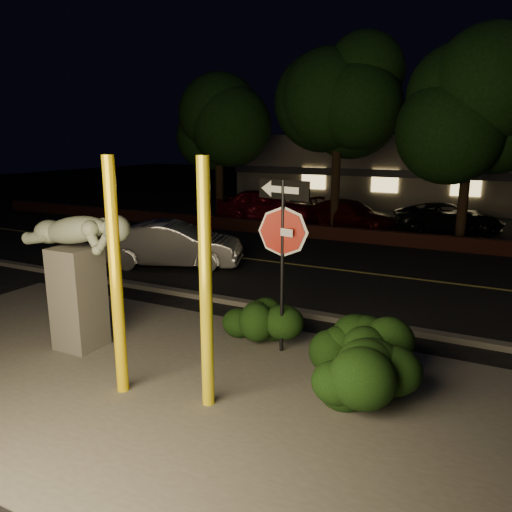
{
  "coord_description": "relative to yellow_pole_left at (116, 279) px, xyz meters",
  "views": [
    {
      "loc": [
        4.04,
        -6.81,
        3.81
      ],
      "look_at": [
        -0.21,
        1.49,
        1.6
      ],
      "focal_mm": 35.0,
      "sensor_mm": 36.0,
      "label": 1
    }
  ],
  "objects": [
    {
      "name": "patio",
      "position": [
        0.99,
        0.49,
        -1.78
      ],
      "size": [
        14.0,
        6.0,
        0.02
      ],
      "primitive_type": "cube",
      "color": "#4C4944",
      "rests_on": "ground"
    },
    {
      "name": "tree_far_a",
      "position": [
        -7.01,
        14.49,
        3.55
      ],
      "size": [
        4.6,
        4.6,
        7.43
      ],
      "color": "black",
      "rests_on": "ground"
    },
    {
      "name": "parked_car_darkred",
      "position": [
        -1.03,
        15.2,
        -1.17
      ],
      "size": [
        4.61,
        2.95,
        1.24
      ],
      "primitive_type": "imported",
      "rotation": [
        0.0,
        0.0,
        1.26
      ],
      "color": "#410A07",
      "rests_on": "ground"
    },
    {
      "name": "hedge_far_right",
      "position": [
        3.53,
        1.28,
        -1.24
      ],
      "size": [
        1.8,
        1.38,
        1.11
      ],
      "primitive_type": "ellipsoid",
      "rotation": [
        0.0,
        0.0,
        0.27
      ],
      "color": "black",
      "rests_on": "ground"
    },
    {
      "name": "brick_wall",
      "position": [
        0.99,
        12.79,
        -1.54
      ],
      "size": [
        40.0,
        0.35,
        0.5
      ],
      "primitive_type": "cube",
      "color": "#4A2018",
      "rests_on": "ground"
    },
    {
      "name": "ground",
      "position": [
        0.99,
        11.49,
        -1.79
      ],
      "size": [
        90.0,
        90.0,
        0.0
      ],
      "primitive_type": "plane",
      "color": "black",
      "rests_on": "ground"
    },
    {
      "name": "curb",
      "position": [
        0.99,
        4.39,
        -1.73
      ],
      "size": [
        80.0,
        0.25,
        0.12
      ],
      "primitive_type": "cube",
      "color": "#4C4944",
      "rests_on": "ground"
    },
    {
      "name": "sculpture",
      "position": [
        -1.78,
        0.93,
        -0.22
      ],
      "size": [
        2.38,
        0.75,
        2.56
      ],
      "rotation": [
        0.0,
        0.0,
        0.0
      ],
      "color": "#4C4944",
      "rests_on": "ground"
    },
    {
      "name": "hedge_center",
      "position": [
        0.98,
        2.71,
        -1.33
      ],
      "size": [
        1.86,
        0.99,
        0.93
      ],
      "primitive_type": "ellipsoid",
      "rotation": [
        0.0,
        0.0,
        -0.08
      ],
      "color": "black",
      "rests_on": "ground"
    },
    {
      "name": "yellow_pole_left",
      "position": [
        0.0,
        0.0,
        0.0
      ],
      "size": [
        0.18,
        0.18,
        3.59
      ],
      "primitive_type": "cylinder",
      "color": "yellow",
      "rests_on": "ground"
    },
    {
      "name": "building",
      "position": [
        0.99,
        26.48,
        0.21
      ],
      "size": [
        22.0,
        10.2,
        4.0
      ],
      "color": "gray",
      "rests_on": "ground"
    },
    {
      "name": "tree_far_b",
      "position": [
        -1.51,
        14.69,
        4.26
      ],
      "size": [
        5.2,
        5.2,
        8.41
      ],
      "color": "black",
      "rests_on": "ground"
    },
    {
      "name": "hedge_right",
      "position": [
        2.99,
        2.37,
        -1.27
      ],
      "size": [
        1.64,
        0.95,
        1.04
      ],
      "primitive_type": "ellipsoid",
      "rotation": [
        0.0,
        0.0,
        0.06
      ],
      "color": "black",
      "rests_on": "ground"
    },
    {
      "name": "silver_sedan",
      "position": [
        -3.92,
        6.65,
        -1.12
      ],
      "size": [
        4.36,
        2.8,
        1.36
      ],
      "primitive_type": "imported",
      "rotation": [
        0.0,
        0.0,
        1.93
      ],
      "color": "#A7A7AB",
      "rests_on": "ground"
    },
    {
      "name": "yellow_pole_right",
      "position": [
        1.39,
        0.27,
        0.0
      ],
      "size": [
        0.18,
        0.18,
        3.59
      ],
      "primitive_type": "cylinder",
      "color": "yellow",
      "rests_on": "ground"
    },
    {
      "name": "lane_marking",
      "position": [
        0.99,
        8.49,
        -1.78
      ],
      "size": [
        80.0,
        0.12,
        0.0
      ],
      "primitive_type": "cube",
      "color": "#B9AA4A",
      "rests_on": "road"
    },
    {
      "name": "parked_car_red",
      "position": [
        -4.99,
        15.32,
        -1.02
      ],
      "size": [
        4.83,
        2.67,
        1.56
      ],
      "primitive_type": "imported",
      "rotation": [
        0.0,
        0.0,
        1.76
      ],
      "color": "maroon",
      "rests_on": "ground"
    },
    {
      "name": "parked_car_dark",
      "position": [
        2.83,
        16.44,
        -1.19
      ],
      "size": [
        4.76,
        3.43,
        1.2
      ],
      "primitive_type": "imported",
      "rotation": [
        0.0,
        0.0,
        1.94
      ],
      "color": "black",
      "rests_on": "ground"
    },
    {
      "name": "road",
      "position": [
        0.99,
        8.49,
        -1.79
      ],
      "size": [
        80.0,
        8.0,
        0.01
      ],
      "primitive_type": "cube",
      "color": "black",
      "rests_on": "ground"
    },
    {
      "name": "tree_far_c",
      "position": [
        3.49,
        14.29,
        3.87
      ],
      "size": [
        4.8,
        4.8,
        7.84
      ],
      "color": "black",
      "rests_on": "ground"
    },
    {
      "name": "signpost",
      "position": [
        1.57,
        2.45,
        0.43
      ],
      "size": [
        1.04,
        0.27,
        3.12
      ],
      "rotation": [
        0.0,
        0.0,
        -0.23
      ],
      "color": "black",
      "rests_on": "ground"
    },
    {
      "name": "parking_lot",
      "position": [
        0.99,
        18.49,
        -1.79
      ],
      "size": [
        40.0,
        12.0,
        0.01
      ],
      "primitive_type": "cube",
      "color": "black",
      "rests_on": "ground"
    }
  ]
}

